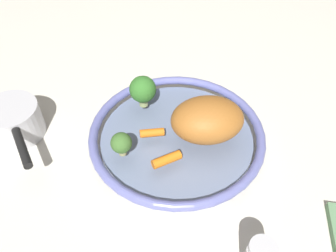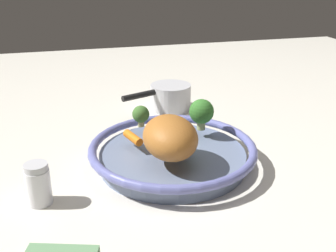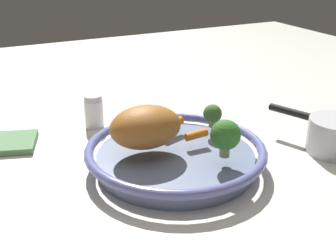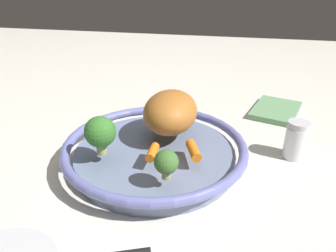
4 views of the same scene
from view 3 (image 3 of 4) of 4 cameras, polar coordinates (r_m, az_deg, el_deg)
ground_plane at (r=0.87m, az=0.95°, el=-5.30°), size 2.42×2.42×0.00m
serving_bowl at (r=0.86m, az=0.96°, el=-3.78°), size 0.35×0.35×0.05m
roast_chicken_piece at (r=0.83m, az=-2.89°, el=-0.11°), size 0.14×0.11×0.08m
baby_carrot_center at (r=0.87m, az=3.64°, el=-1.12°), size 0.05×0.02×0.02m
baby_carrot_left at (r=0.92m, az=0.54°, el=0.28°), size 0.06×0.03×0.02m
broccoli_floret_mid at (r=0.79m, az=7.34°, el=-1.20°), size 0.05×0.05×0.07m
broccoli_floret_edge at (r=0.92m, az=5.70°, el=1.53°), size 0.04×0.04×0.05m
salt_shaker at (r=1.05m, az=-9.46°, el=1.85°), size 0.04×0.04×0.08m
saucepan at (r=0.98m, az=20.48°, el=-1.12°), size 0.12×0.20×0.07m
dish_towel at (r=1.01m, az=-20.64°, el=-2.11°), size 0.17×0.14×0.01m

